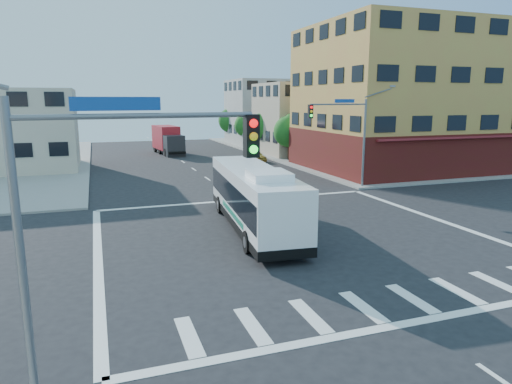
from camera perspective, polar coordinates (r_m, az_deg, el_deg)
name	(u,v)px	position (r m, az deg, el deg)	size (l,w,h in m)	color
ground	(294,238)	(23.48, 4.78, -5.76)	(120.00, 120.00, 0.00)	black
sidewalk_ne	(415,147)	(71.26, 19.22, 5.29)	(50.00, 50.00, 0.15)	gray
corner_building_ne	(402,110)	(48.69, 17.81, 9.68)	(18.10, 15.44, 14.00)	#BA9742
building_east_near	(307,119)	(60.46, 6.45, 9.07)	(12.06, 10.06, 9.00)	tan
building_east_far	(269,112)	(73.30, 1.64, 9.93)	(12.06, 10.06, 10.00)	#A7A7A2
building_west	(11,130)	(51.10, -28.29, 6.81)	(12.06, 10.06, 8.00)	#BFB39E
signal_mast_ne	(347,126)	(36.11, 11.28, 8.13)	(7.91, 1.13, 8.07)	slate
signal_mast_sw	(108,195)	(10.00, -18.01, -0.36)	(7.91, 1.01, 8.07)	slate
street_tree_a	(290,130)	(52.89, 4.29, 7.79)	(3.60, 3.60, 5.53)	#342013
street_tree_b	(266,125)	(60.28, 1.22, 8.42)	(3.80, 3.80, 5.79)	#342013
street_tree_c	(247,124)	(67.84, -1.18, 8.51)	(3.40, 3.40, 5.29)	#342013
street_tree_d	(231,119)	(75.45, -3.11, 9.11)	(4.00, 4.00, 6.03)	#342013
transit_bus	(254,197)	(24.65, -0.27, -0.61)	(3.81, 12.49, 3.64)	black
box_truck	(168,141)	(60.76, -10.95, 6.33)	(3.20, 8.19, 3.59)	#25262A
parked_car	(255,156)	(52.37, -0.15, 4.57)	(1.56, 3.88, 1.32)	gold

